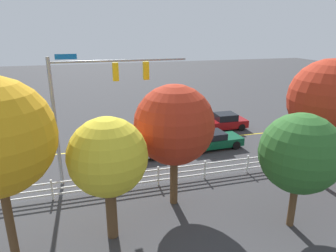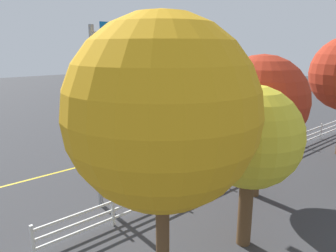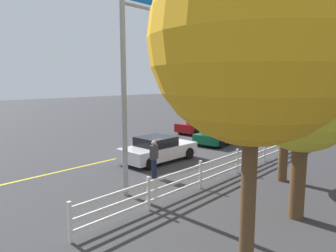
# 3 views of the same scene
# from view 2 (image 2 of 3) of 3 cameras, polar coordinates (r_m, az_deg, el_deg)

# --- Properties ---
(ground_plane) EXTENTS (120.00, 120.00, 0.00)m
(ground_plane) POSITION_cam_2_polar(r_m,az_deg,el_deg) (20.96, -2.25, -3.85)
(ground_plane) COLOR #38383A
(lane_center_stripe) EXTENTS (28.00, 0.16, 0.01)m
(lane_center_stripe) POSITION_cam_2_polar(r_m,az_deg,el_deg) (23.55, 5.38, -1.85)
(lane_center_stripe) COLOR gold
(lane_center_stripe) RESTS_ON ground_plane
(signal_assembly) EXTENTS (7.57, 0.38, 7.42)m
(signal_assembly) POSITION_cam_2_polar(r_m,az_deg,el_deg) (13.48, -5.31, 8.73)
(signal_assembly) COLOR gray
(signal_assembly) RESTS_ON ground_plane
(car_0) EXTENTS (4.24, 1.91, 1.46)m
(car_0) POSITION_cam_2_polar(r_m,az_deg,el_deg) (26.64, 6.59, 1.51)
(car_0) COLOR maroon
(car_0) RESTS_ON ground_plane
(car_1) EXTENTS (4.34, 2.06, 1.36)m
(car_1) POSITION_cam_2_polar(r_m,az_deg,el_deg) (17.86, -3.77, -4.90)
(car_1) COLOR silver
(car_1) RESTS_ON ground_plane
(car_2) EXTENTS (4.33, 2.13, 1.27)m
(car_2) POSITION_cam_2_polar(r_m,az_deg,el_deg) (22.23, 9.11, -1.29)
(car_2) COLOR #0C4C2D
(car_2) RESTS_ON ground_plane
(pedestrian) EXTENTS (0.47, 0.40, 1.69)m
(pedestrian) POSITION_cam_2_polar(r_m,az_deg,el_deg) (15.14, -6.11, -7.42)
(pedestrian) COLOR #191E3F
(pedestrian) RESTS_ON ground_plane
(white_rail_fence) EXTENTS (26.10, 0.10, 1.15)m
(white_rail_fence) POSITION_cam_2_polar(r_m,az_deg,el_deg) (18.91, 17.30, -4.60)
(white_rail_fence) COLOR white
(white_rail_fence) RESTS_ON ground_plane
(tree_2) EXTENTS (3.25, 3.25, 5.40)m
(tree_2) POSITION_cam_2_polar(r_m,az_deg,el_deg) (10.07, 14.74, -2.10)
(tree_2) COLOR brown
(tree_2) RESTS_ON ground_plane
(tree_3) EXTENTS (3.91, 3.91, 6.22)m
(tree_3) POSITION_cam_2_polar(r_m,az_deg,el_deg) (13.67, 16.59, 4.19)
(tree_3) COLOR brown
(tree_3) RESTS_ON ground_plane
(tree_4) EXTENTS (4.25, 4.25, 7.23)m
(tree_4) POSITION_cam_2_polar(r_m,az_deg,el_deg) (6.74, -1.10, 2.31)
(tree_4) COLOR brown
(tree_4) RESTS_ON ground_plane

